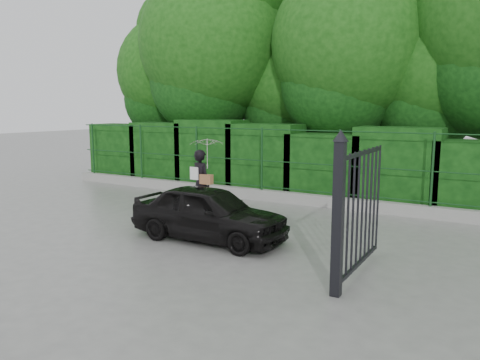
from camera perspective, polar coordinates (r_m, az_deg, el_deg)
The scene contains 8 objects.
ground at distance 10.25m, azimuth -11.29°, elevation -6.38°, with size 80.00×80.00×0.00m, color gray.
kerb at distance 13.81m, azimuth 1.18°, elevation -1.66°, with size 14.00×0.25×0.30m, color #9E9E99.
fence at distance 13.55m, azimuth 2.01°, elevation 2.63°, with size 14.13×0.06×1.80m.
hedge at distance 14.61m, azimuth 2.65°, elevation 2.46°, with size 14.20×1.20×2.27m.
trees at distance 16.18m, azimuth 10.75°, elevation 15.61°, with size 17.10×6.15×8.08m.
gate at distance 7.09m, azimuth 13.11°, elevation -3.36°, with size 0.22×2.33×2.36m.
woman at distance 11.69m, azimuth -4.36°, elevation 1.83°, with size 0.91×0.86×1.92m.
car at distance 9.45m, azimuth -3.84°, elevation -4.02°, with size 1.32×3.28×1.12m, color black.
Camera 1 is at (6.63, -7.35, 2.65)m, focal length 35.00 mm.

